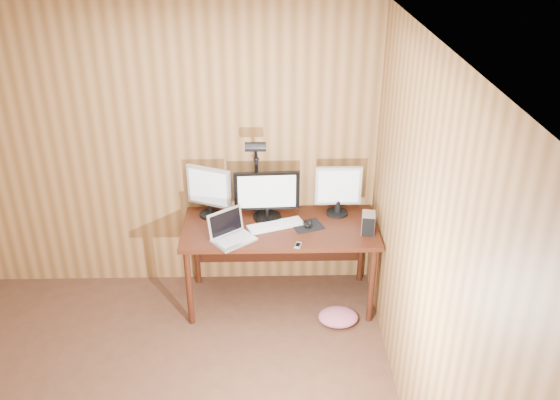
{
  "coord_description": "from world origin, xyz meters",
  "views": [
    {
      "loc": [
        0.84,
        -2.58,
        3.19
      ],
      "look_at": [
        0.93,
        1.58,
        1.02
      ],
      "focal_mm": 38.0,
      "sensor_mm": 36.0,
      "label": 1
    }
  ],
  "objects_px": {
    "monitor_center": "(267,195)",
    "hard_drive": "(368,223)",
    "keyboard": "(276,225)",
    "phone": "(298,245)",
    "speaker": "(338,207)",
    "desk_lamp": "(256,165)",
    "laptop": "(230,233)",
    "mouse": "(307,223)",
    "monitor_left": "(209,190)",
    "desk": "(280,234)",
    "monitor_right": "(338,189)"
  },
  "relations": [
    {
      "from": "monitor_right",
      "to": "speaker",
      "type": "bearing_deg",
      "value": 47.34
    },
    {
      "from": "phone",
      "to": "desk_lamp",
      "type": "xyz_separation_m",
      "value": [
        -0.32,
        0.52,
        0.45
      ]
    },
    {
      "from": "monitor_center",
      "to": "keyboard",
      "type": "relative_size",
      "value": 1.13
    },
    {
      "from": "monitor_right",
      "to": "desk_lamp",
      "type": "bearing_deg",
      "value": 178.12
    },
    {
      "from": "mouse",
      "to": "keyboard",
      "type": "bearing_deg",
      "value": 173.08
    },
    {
      "from": "laptop",
      "to": "mouse",
      "type": "distance_m",
      "value": 0.65
    },
    {
      "from": "keyboard",
      "to": "phone",
      "type": "height_order",
      "value": "keyboard"
    },
    {
      "from": "desk",
      "to": "mouse",
      "type": "height_order",
      "value": "mouse"
    },
    {
      "from": "monitor_center",
      "to": "desk_lamp",
      "type": "distance_m",
      "value": 0.26
    },
    {
      "from": "phone",
      "to": "desk_lamp",
      "type": "bearing_deg",
      "value": 137.2
    },
    {
      "from": "hard_drive",
      "to": "desk_lamp",
      "type": "height_order",
      "value": "desk_lamp"
    },
    {
      "from": "laptop",
      "to": "speaker",
      "type": "xyz_separation_m",
      "value": [
        0.89,
        0.39,
        0.01
      ]
    },
    {
      "from": "phone",
      "to": "desk_lamp",
      "type": "distance_m",
      "value": 0.76
    },
    {
      "from": "laptop",
      "to": "monitor_left",
      "type": "bearing_deg",
      "value": 78.38
    },
    {
      "from": "monitor_right",
      "to": "phone",
      "type": "xyz_separation_m",
      "value": [
        -0.36,
        -0.5,
        -0.23
      ]
    },
    {
      "from": "monitor_center",
      "to": "keyboard",
      "type": "height_order",
      "value": "monitor_center"
    },
    {
      "from": "desk",
      "to": "keyboard",
      "type": "height_order",
      "value": "keyboard"
    },
    {
      "from": "keyboard",
      "to": "desk_lamp",
      "type": "xyz_separation_m",
      "value": [
        -0.16,
        0.22,
        0.44
      ]
    },
    {
      "from": "monitor_left",
      "to": "hard_drive",
      "type": "height_order",
      "value": "monitor_left"
    },
    {
      "from": "monitor_right",
      "to": "laptop",
      "type": "relative_size",
      "value": 1.1
    },
    {
      "from": "monitor_left",
      "to": "keyboard",
      "type": "distance_m",
      "value": 0.63
    },
    {
      "from": "monitor_center",
      "to": "speaker",
      "type": "distance_m",
      "value": 0.62
    },
    {
      "from": "monitor_left",
      "to": "keyboard",
      "type": "height_order",
      "value": "monitor_left"
    },
    {
      "from": "monitor_right",
      "to": "mouse",
      "type": "distance_m",
      "value": 0.39
    },
    {
      "from": "phone",
      "to": "speaker",
      "type": "relative_size",
      "value": 0.73
    },
    {
      "from": "monitor_center",
      "to": "speaker",
      "type": "xyz_separation_m",
      "value": [
        0.6,
        0.06,
        -0.15
      ]
    },
    {
      "from": "keyboard",
      "to": "hard_drive",
      "type": "bearing_deg",
      "value": -28.05
    },
    {
      "from": "speaker",
      "to": "phone",
      "type": "bearing_deg",
      "value": -125.4
    },
    {
      "from": "hard_drive",
      "to": "desk",
      "type": "bearing_deg",
      "value": 174.97
    },
    {
      "from": "monitor_right",
      "to": "mouse",
      "type": "height_order",
      "value": "monitor_right"
    },
    {
      "from": "desk",
      "to": "desk_lamp",
      "type": "distance_m",
      "value": 0.62
    },
    {
      "from": "laptop",
      "to": "speaker",
      "type": "bearing_deg",
      "value": -13.87
    },
    {
      "from": "laptop",
      "to": "desk_lamp",
      "type": "height_order",
      "value": "desk_lamp"
    },
    {
      "from": "desk",
      "to": "laptop",
      "type": "relative_size",
      "value": 4.02
    },
    {
      "from": "desk",
      "to": "desk_lamp",
      "type": "relative_size",
      "value": 2.19
    },
    {
      "from": "monitor_left",
      "to": "phone",
      "type": "bearing_deg",
      "value": -10.99
    },
    {
      "from": "desk",
      "to": "desk_lamp",
      "type": "height_order",
      "value": "desk_lamp"
    },
    {
      "from": "laptop",
      "to": "monitor_center",
      "type": "bearing_deg",
      "value": 11.3
    },
    {
      "from": "mouse",
      "to": "speaker",
      "type": "bearing_deg",
      "value": 30.58
    },
    {
      "from": "monitor_center",
      "to": "hard_drive",
      "type": "distance_m",
      "value": 0.86
    },
    {
      "from": "mouse",
      "to": "hard_drive",
      "type": "bearing_deg",
      "value": -19.23
    },
    {
      "from": "monitor_right",
      "to": "desk_lamp",
      "type": "height_order",
      "value": "desk_lamp"
    },
    {
      "from": "monitor_right",
      "to": "monitor_left",
      "type": "bearing_deg",
      "value": 179.66
    },
    {
      "from": "laptop",
      "to": "phone",
      "type": "relative_size",
      "value": 4.1
    },
    {
      "from": "monitor_center",
      "to": "hard_drive",
      "type": "bearing_deg",
      "value": -19.86
    },
    {
      "from": "desk",
      "to": "monitor_center",
      "type": "height_order",
      "value": "monitor_center"
    },
    {
      "from": "monitor_right",
      "to": "laptop",
      "type": "distance_m",
      "value": 0.99
    },
    {
      "from": "phone",
      "to": "desk_lamp",
      "type": "height_order",
      "value": "desk_lamp"
    },
    {
      "from": "laptop",
      "to": "phone",
      "type": "distance_m",
      "value": 0.54
    },
    {
      "from": "desk_lamp",
      "to": "mouse",
      "type": "bearing_deg",
      "value": -30.18
    }
  ]
}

